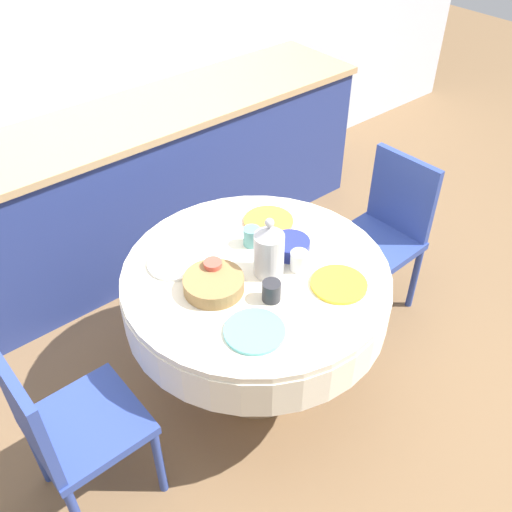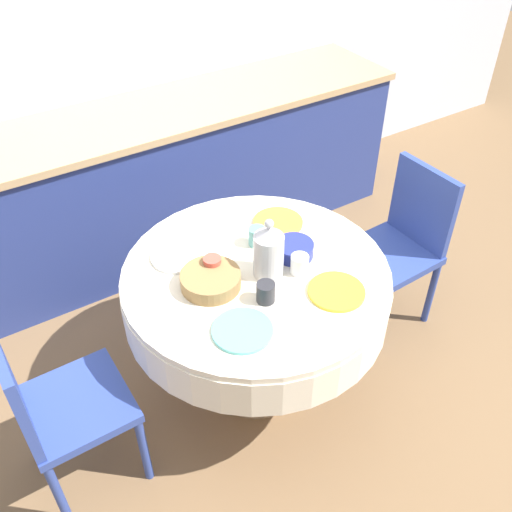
% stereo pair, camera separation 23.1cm
% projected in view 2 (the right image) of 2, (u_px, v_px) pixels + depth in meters
% --- Properties ---
extents(ground_plane, '(12.00, 12.00, 0.00)m').
position_uv_depth(ground_plane, '(256.00, 381.00, 2.83)').
color(ground_plane, brown).
extents(wall_back, '(7.00, 0.05, 2.60)m').
position_uv_depth(wall_back, '(97.00, 24.00, 3.04)').
color(wall_back, silver).
rests_on(wall_back, ground_plane).
extents(kitchen_counter, '(3.24, 0.64, 0.91)m').
position_uv_depth(kitchen_counter, '(142.00, 186.00, 3.37)').
color(kitchen_counter, navy).
rests_on(kitchen_counter, ground_plane).
extents(dining_table, '(1.13, 1.13, 0.73)m').
position_uv_depth(dining_table, '(256.00, 293.00, 2.45)').
color(dining_table, tan).
rests_on(dining_table, ground_plane).
extents(chair_left, '(0.42, 0.42, 0.88)m').
position_uv_depth(chair_left, '(402.00, 240.00, 2.91)').
color(chair_left, '#2D428E').
rests_on(chair_left, ground_plane).
extents(chair_right, '(0.40, 0.40, 0.88)m').
position_uv_depth(chair_right, '(54.00, 404.00, 2.14)').
color(chair_right, '#2D428E').
rests_on(chair_right, ground_plane).
extents(plate_near_left, '(0.23, 0.23, 0.01)m').
position_uv_depth(plate_near_left, '(242.00, 330.00, 2.10)').
color(plate_near_left, '#60BCB7').
rests_on(plate_near_left, dining_table).
extents(cup_near_left, '(0.07, 0.07, 0.08)m').
position_uv_depth(cup_near_left, '(266.00, 292.00, 2.20)').
color(cup_near_left, '#28282D').
rests_on(cup_near_left, dining_table).
extents(plate_near_right, '(0.23, 0.23, 0.01)m').
position_uv_depth(plate_near_right, '(336.00, 291.00, 2.26)').
color(plate_near_right, yellow).
rests_on(plate_near_right, dining_table).
extents(cup_near_right, '(0.07, 0.07, 0.08)m').
position_uv_depth(cup_near_right, '(300.00, 264.00, 2.33)').
color(cup_near_right, white).
rests_on(cup_near_right, dining_table).
extents(plate_far_left, '(0.23, 0.23, 0.01)m').
position_uv_depth(plate_far_left, '(178.00, 256.00, 2.43)').
color(plate_far_left, white).
rests_on(plate_far_left, dining_table).
extents(cup_far_left, '(0.07, 0.07, 0.08)m').
position_uv_depth(cup_far_left, '(213.00, 266.00, 2.32)').
color(cup_far_left, '#CC4C3D').
rests_on(cup_far_left, dining_table).
extents(plate_far_right, '(0.23, 0.23, 0.01)m').
position_uv_depth(plate_far_right, '(278.00, 222.00, 2.62)').
color(plate_far_right, orange).
rests_on(plate_far_right, dining_table).
extents(cup_far_right, '(0.07, 0.07, 0.08)m').
position_uv_depth(cup_far_right, '(257.00, 236.00, 2.48)').
color(cup_far_right, '#5BA39E').
rests_on(cup_far_right, dining_table).
extents(coffee_carafe, '(0.12, 0.12, 0.27)m').
position_uv_depth(coffee_carafe, '(269.00, 251.00, 2.28)').
color(coffee_carafe, '#B2B2B7').
rests_on(coffee_carafe, dining_table).
extents(bread_basket, '(0.24, 0.24, 0.06)m').
position_uv_depth(bread_basket, '(211.00, 280.00, 2.28)').
color(bread_basket, olive).
rests_on(bread_basket, dining_table).
extents(fruit_bowl, '(0.17, 0.17, 0.06)m').
position_uv_depth(fruit_bowl, '(294.00, 249.00, 2.43)').
color(fruit_bowl, navy).
rests_on(fruit_bowl, dining_table).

